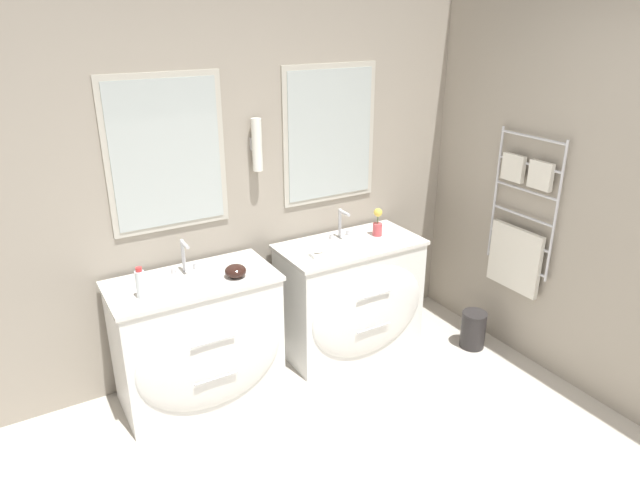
% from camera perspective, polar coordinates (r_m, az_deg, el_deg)
% --- Properties ---
extents(wall_back, '(4.84, 0.15, 2.60)m').
position_cam_1_polar(wall_back, '(3.79, -7.12, 6.35)').
color(wall_back, '#9E9384').
rests_on(wall_back, ground_plane).
extents(wall_right, '(0.13, 4.35, 2.60)m').
position_cam_1_polar(wall_right, '(3.87, 24.29, 4.67)').
color(wall_right, '#9E9384').
rests_on(wall_right, ground_plane).
extents(vanity_left, '(1.00, 0.57, 0.82)m').
position_cam_1_polar(vanity_left, '(3.67, -11.99, -9.75)').
color(vanity_left, white).
rests_on(vanity_left, ground_plane).
extents(vanity_right, '(1.00, 0.57, 0.82)m').
position_cam_1_polar(vanity_right, '(4.10, 3.18, -5.69)').
color(vanity_right, white).
rests_on(vanity_right, ground_plane).
extents(faucet_left, '(0.17, 0.13, 0.21)m').
position_cam_1_polar(faucet_left, '(3.57, -13.44, -1.63)').
color(faucet_left, silver).
rests_on(faucet_left, vanity_left).
extents(faucet_right, '(0.17, 0.13, 0.21)m').
position_cam_1_polar(faucet_right, '(4.01, 2.11, 1.62)').
color(faucet_right, silver).
rests_on(faucet_right, vanity_right).
extents(toiletry_bottle, '(0.05, 0.05, 0.19)m').
position_cam_1_polar(toiletry_bottle, '(3.33, -17.51, -4.19)').
color(toiletry_bottle, silver).
rests_on(toiletry_bottle, vanity_left).
extents(amenity_bowl, '(0.13, 0.13, 0.08)m').
position_cam_1_polar(amenity_bowl, '(3.47, -8.45, -3.08)').
color(amenity_bowl, black).
rests_on(amenity_bowl, vanity_left).
extents(flower_vase, '(0.07, 0.07, 0.20)m').
position_cam_1_polar(flower_vase, '(4.07, 5.78, 1.65)').
color(flower_vase, '#CC4C51').
rests_on(flower_vase, vanity_right).
extents(soap_dish, '(0.11, 0.08, 0.04)m').
position_cam_1_polar(soap_dish, '(3.73, -0.14, -1.38)').
color(soap_dish, white).
rests_on(soap_dish, vanity_right).
extents(waste_bin, '(0.18, 0.18, 0.28)m').
position_cam_1_polar(waste_bin, '(4.38, 15.07, -8.58)').
color(waste_bin, '#282626').
rests_on(waste_bin, ground_plane).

